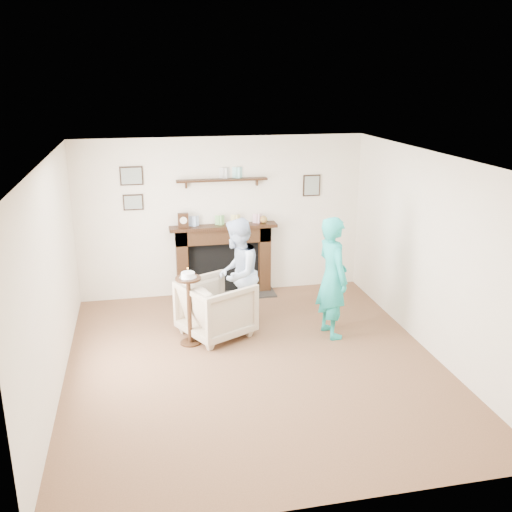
% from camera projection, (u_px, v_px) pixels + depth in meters
% --- Properties ---
extents(ground, '(5.00, 5.00, 0.00)m').
position_uv_depth(ground, '(254.00, 363.00, 7.00)').
color(ground, brown).
rests_on(ground, ground).
extents(room_shell, '(4.54, 5.02, 2.52)m').
position_uv_depth(room_shell, '(243.00, 221.00, 7.15)').
color(room_shell, '#F3E4CE').
rests_on(room_shell, ground).
extents(armchair, '(1.14, 1.13, 0.78)m').
position_uv_depth(armchair, '(217.00, 334.00, 7.77)').
color(armchair, gray).
rests_on(armchair, ground).
extents(man, '(0.85, 0.93, 1.55)m').
position_uv_depth(man, '(238.00, 326.00, 8.04)').
color(man, silver).
rests_on(man, ground).
extents(woman, '(0.48, 0.65, 1.65)m').
position_uv_depth(woman, '(330.00, 334.00, 7.79)').
color(woman, teal).
rests_on(woman, ground).
extents(pedestal_table, '(0.33, 0.33, 1.05)m').
position_uv_depth(pedestal_table, '(189.00, 297.00, 7.32)').
color(pedestal_table, black).
rests_on(pedestal_table, ground).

